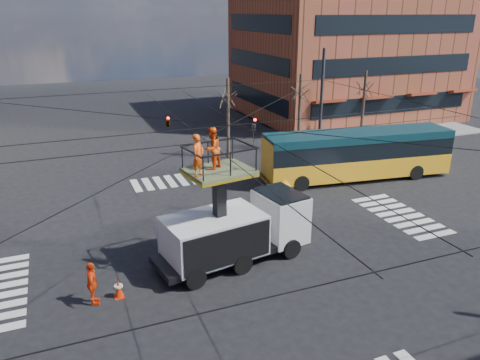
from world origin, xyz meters
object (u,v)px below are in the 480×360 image
(flagger, at_px, (284,198))
(worker_ground, at_px, (92,284))
(utility_truck, at_px, (236,218))
(traffic_cone, at_px, (119,289))
(city_bus, at_px, (357,154))

(flagger, bearing_deg, worker_ground, -63.53)
(utility_truck, distance_m, traffic_cone, 5.68)
(city_bus, bearing_deg, traffic_cone, -146.63)
(flagger, bearing_deg, utility_truck, -47.46)
(worker_ground, bearing_deg, city_bus, -56.57)
(traffic_cone, xyz_separation_m, worker_ground, (-0.95, -0.10, 0.50))
(worker_ground, distance_m, flagger, 11.47)
(city_bus, xyz_separation_m, worker_ground, (-17.62, -8.23, -0.84))
(utility_truck, distance_m, worker_ground, 6.49)
(utility_truck, xyz_separation_m, traffic_cone, (-5.33, -1.08, -1.65))
(city_bus, height_order, traffic_cone, city_bus)
(traffic_cone, xyz_separation_m, flagger, (9.50, 4.63, 0.62))
(worker_ground, bearing_deg, traffic_cone, -75.90)
(city_bus, xyz_separation_m, flagger, (-7.17, -3.51, -0.73))
(flagger, bearing_deg, traffic_cone, -61.88)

